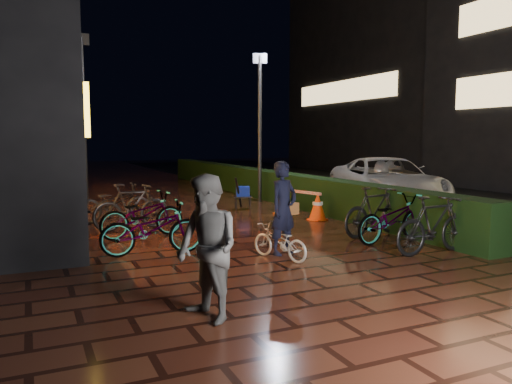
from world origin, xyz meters
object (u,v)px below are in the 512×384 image
cyclist (282,224)px  traffic_barrier (299,204)px  bystander_person (207,248)px  van (386,182)px  cart_assembly (242,193)px

cyclist → traffic_barrier: cyclist is taller
bystander_person → cyclist: cyclist is taller
van → cart_assembly: van is taller
cyclist → traffic_barrier: bearing=56.8°
van → cyclist: size_ratio=3.15×
bystander_person → traffic_barrier: bearing=127.1°
bystander_person → van: size_ratio=0.32×
van → cyclist: bearing=-122.0°
cart_assembly → bystander_person: bearing=-115.5°
bystander_person → cart_assembly: bearing=138.8°
cyclist → cart_assembly: bearing=73.3°
van → cyclist: 7.77m
van → traffic_barrier: bearing=-148.9°
bystander_person → traffic_barrier: bystander_person is taller
van → traffic_barrier: (-3.47, -0.66, -0.41)m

